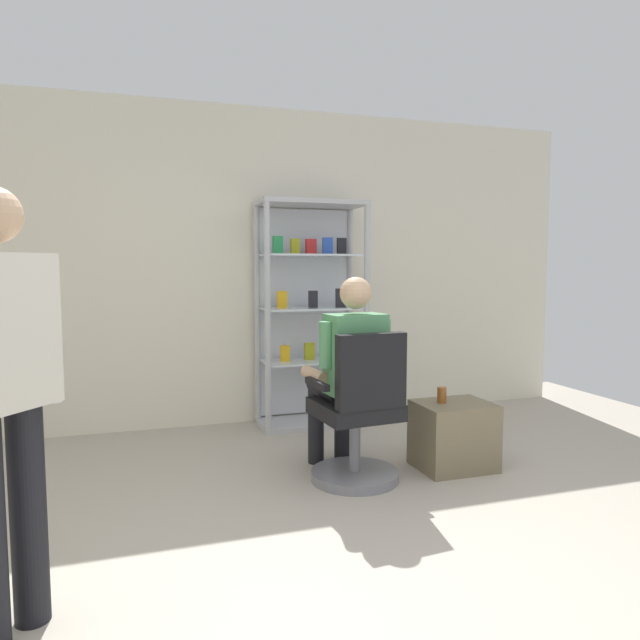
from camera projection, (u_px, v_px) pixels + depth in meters
name	position (u px, v px, depth m)	size (l,w,h in m)	color
ground_plane	(415.00, 603.00, 2.34)	(7.20, 7.20, 0.00)	#B2A899
back_wall	(257.00, 267.00, 5.06)	(6.00, 0.10, 2.70)	silver
display_cabinet_main	(309.00, 312.00, 4.99)	(0.90, 0.45, 1.90)	#B7B7BC
office_chair	(359.00, 421.00, 3.61)	(0.58, 0.56, 0.96)	slate
seated_shopkeeper	(348.00, 367.00, 3.73)	(0.51, 0.59, 1.29)	black
storage_crate	(453.00, 435.00, 3.90)	(0.49, 0.40, 0.45)	#72664C
tea_glass	(442.00, 395.00, 3.88)	(0.06, 0.06, 0.11)	brown
standing_customer	(1.00, 385.00, 2.06)	(0.40, 0.43, 1.63)	black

